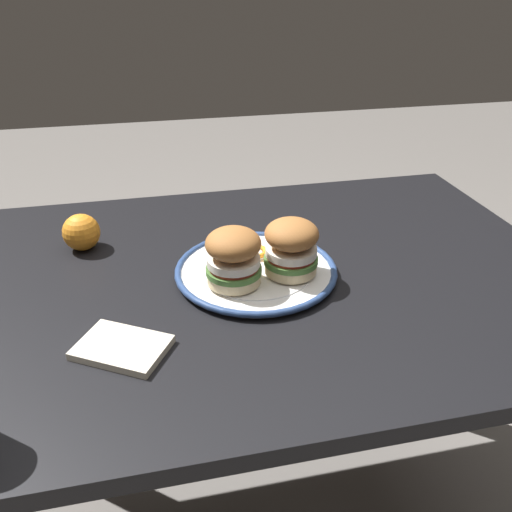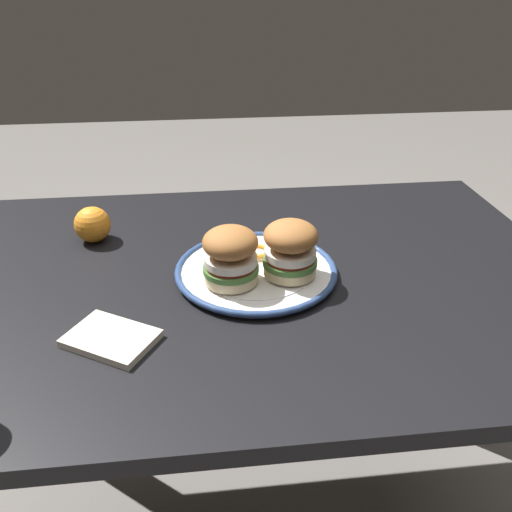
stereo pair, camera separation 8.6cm
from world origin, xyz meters
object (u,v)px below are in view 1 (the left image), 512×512
object	(u,v)px
sandwich_half_right	(233,256)
whole_orange	(81,232)
dinner_plate	(256,271)
dining_table	(251,322)
sandwich_half_left	(291,246)

from	to	relation	value
sandwich_half_right	whole_orange	size ratio (longest dim) A/B	1.37
dinner_plate	dining_table	bearing A→B (deg)	120.65
dining_table	whole_orange	distance (m)	0.38
dinner_plate	sandwich_half_left	world-z (taller)	sandwich_half_left
sandwich_half_left	whole_orange	bearing A→B (deg)	151.34
dining_table	dinner_plate	world-z (taller)	dinner_plate
whole_orange	dining_table	bearing A→B (deg)	-27.91
sandwich_half_left	dinner_plate	bearing A→B (deg)	153.43
dinner_plate	whole_orange	distance (m)	0.36
dining_table	dinner_plate	distance (m)	0.12
dinner_plate	sandwich_half_left	size ratio (longest dim) A/B	2.80
dining_table	whole_orange	xyz separation A→B (m)	(-0.31, 0.16, 0.15)
dining_table	sandwich_half_left	size ratio (longest dim) A/B	11.32
dinner_plate	sandwich_half_left	bearing A→B (deg)	-26.57
sandwich_half_right	dining_table	bearing A→B (deg)	52.16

